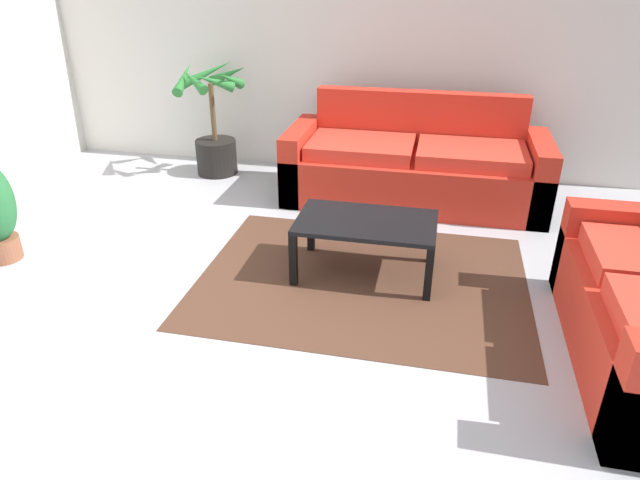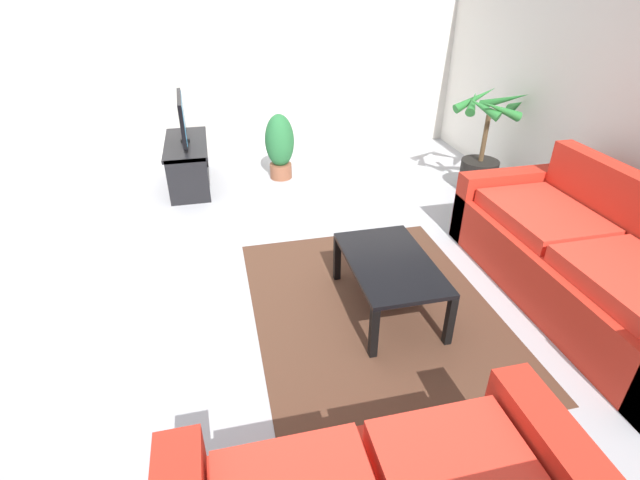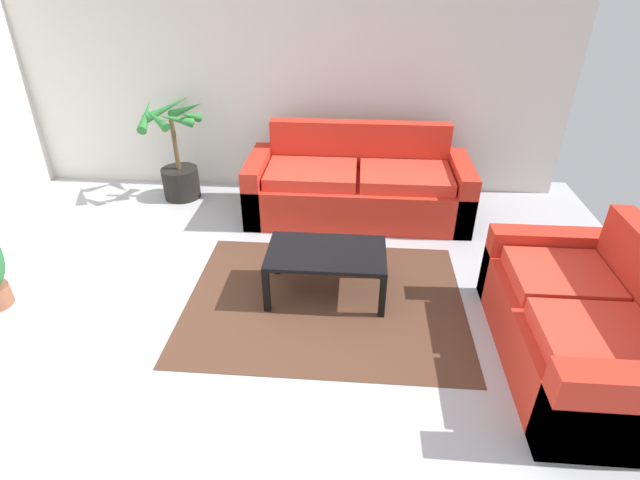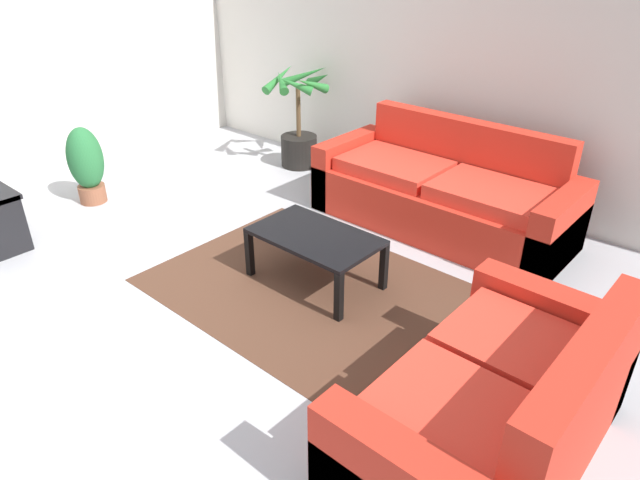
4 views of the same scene
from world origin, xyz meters
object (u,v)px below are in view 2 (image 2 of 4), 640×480
(potted_plant_small, at_px, (280,145))
(coffee_table, at_px, (390,267))
(couch_main, at_px, (589,265))
(tv_stand, at_px, (188,157))
(tv, at_px, (182,118))
(potted_palm, at_px, (483,153))

(potted_plant_small, bearing_deg, coffee_table, 7.88)
(couch_main, bearing_deg, coffee_table, -99.08)
(couch_main, distance_m, coffee_table, 1.45)
(tv_stand, xyz_separation_m, tv, (-0.00, 0.00, 0.43))
(couch_main, distance_m, potted_plant_small, 3.35)
(coffee_table, bearing_deg, couch_main, 80.92)
(tv, bearing_deg, couch_main, 44.42)
(couch_main, bearing_deg, potted_palm, 172.05)
(tv, relative_size, coffee_table, 0.86)
(couch_main, distance_m, potted_palm, 2.02)
(potted_plant_small, bearing_deg, couch_main, 32.29)
(couch_main, relative_size, tv, 2.79)
(coffee_table, xyz_separation_m, potted_plant_small, (-2.60, -0.36, 0.04))
(tv_stand, bearing_deg, coffee_table, 27.73)
(tv, bearing_deg, coffee_table, 27.67)
(couch_main, bearing_deg, potted_plant_small, -147.71)
(tv, relative_size, potted_palm, 0.74)
(couch_main, distance_m, tv, 4.05)
(couch_main, xyz_separation_m, potted_palm, (-1.99, 0.28, 0.13))
(potted_palm, distance_m, potted_plant_small, 2.23)
(couch_main, height_order, potted_palm, potted_palm)
(tv, distance_m, coffee_table, 3.01)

